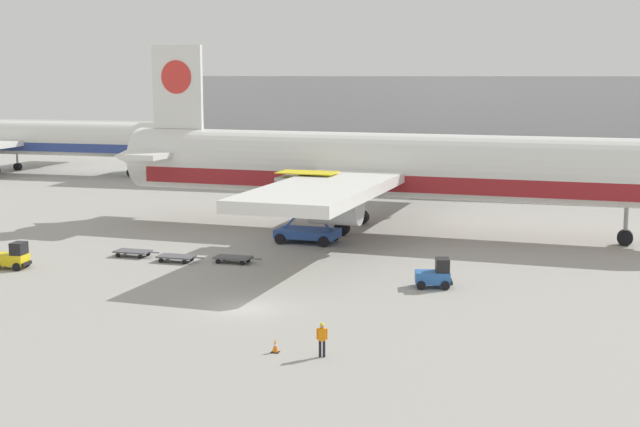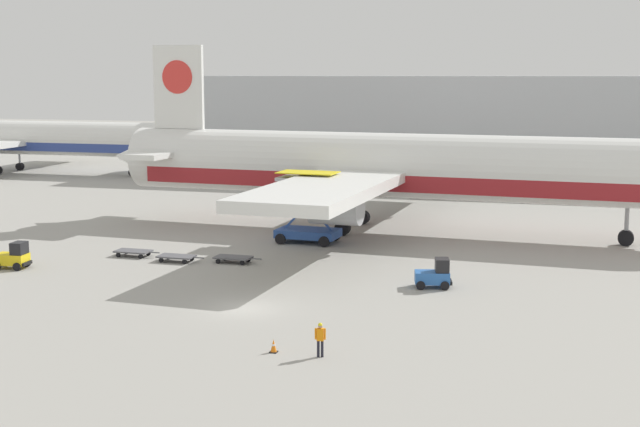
{
  "view_description": "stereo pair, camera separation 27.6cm",
  "coord_description": "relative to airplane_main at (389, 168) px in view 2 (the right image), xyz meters",
  "views": [
    {
      "loc": [
        18.42,
        -49.95,
        14.24
      ],
      "look_at": [
        1.21,
        13.0,
        4.0
      ],
      "focal_mm": 50.0,
      "sensor_mm": 36.0,
      "label": 1
    },
    {
      "loc": [
        18.69,
        -49.88,
        14.24
      ],
      "look_at": [
        1.21,
        13.0,
        4.0
      ],
      "focal_mm": 50.0,
      "sensor_mm": 36.0,
      "label": 2
    }
  ],
  "objects": [
    {
      "name": "terminal_building",
      "position": [
        9.15,
        44.25,
        1.15
      ],
      "size": [
        90.0,
        18.2,
        14.0
      ],
      "color": "#B2B7BC",
      "rests_on": "ground_plane"
    },
    {
      "name": "traffic_cone_near",
      "position": [
        1.24,
        -36.71,
        -5.5
      ],
      "size": [
        0.4,
        0.4,
        0.7
      ],
      "color": "black",
      "rests_on": "ground_plane"
    },
    {
      "name": "airplane_main",
      "position": [
        0.0,
        0.0,
        0.0
      ],
      "size": [
        58.1,
        48.38,
        17.0
      ],
      "rotation": [
        0.0,
        0.0,
        -0.06
      ],
      "color": "white",
      "rests_on": "ground_plane"
    },
    {
      "name": "baggage_dolly_third",
      "position": [
        -8.74,
        -16.52,
        -5.45
      ],
      "size": [
        3.72,
        1.57,
        0.48
      ],
      "rotation": [
        0.0,
        0.0,
        -0.02
      ],
      "color": "#56565B",
      "rests_on": "ground_plane"
    },
    {
      "name": "baggage_tug_mid",
      "position": [
        -23.69,
        -22.73,
        -4.96
      ],
      "size": [
        2.56,
        1.81,
        2.0
      ],
      "rotation": [
        0.0,
        0.0,
        0.08
      ],
      "color": "yellow",
      "rests_on": "ground_plane"
    },
    {
      "name": "ground_crew_near",
      "position": [
        3.77,
        -36.8,
        -4.77
      ],
      "size": [
        0.56,
        0.27,
        1.8
      ],
      "rotation": [
        0.0,
        0.0,
        3.29
      ],
      "color": "black",
      "rests_on": "ground_plane"
    },
    {
      "name": "baggage_tug_foreground",
      "position": [
        7.22,
        -20.36,
        -4.96
      ],
      "size": [
        2.69,
        2.08,
        2.0
      ],
      "rotation": [
        0.0,
        0.0,
        0.22
      ],
      "color": "#2D66B7",
      "rests_on": "ground_plane"
    },
    {
      "name": "baggage_dolly_second",
      "position": [
        -13.07,
        -17.33,
        -5.45
      ],
      "size": [
        3.72,
        1.57,
        0.48
      ],
      "rotation": [
        0.0,
        0.0,
        -0.02
      ],
      "color": "#56565B",
      "rests_on": "ground_plane"
    },
    {
      "name": "ground_plane",
      "position": [
        -3.26,
        -28.94,
        -5.84
      ],
      "size": [
        400.0,
        400.0,
        0.0
      ],
      "primitive_type": "plane",
      "color": "#9E9B93"
    },
    {
      "name": "airplane_distant",
      "position": [
        -60.61,
        34.33,
        -0.94
      ],
      "size": [
        48.69,
        40.28,
        14.26
      ],
      "rotation": [
        0.0,
        0.0,
        -0.0
      ],
      "color": "white",
      "rests_on": "ground_plane"
    },
    {
      "name": "baggage_dolly_lead",
      "position": [
        -17.21,
        -16.38,
        -5.45
      ],
      "size": [
        3.72,
        1.57,
        0.48
      ],
      "rotation": [
        0.0,
        0.0,
        -0.02
      ],
      "color": "#56565B",
      "rests_on": "ground_plane"
    },
    {
      "name": "scissor_lift_loader",
      "position": [
        -5.59,
        -6.98,
        -3.58
      ],
      "size": [
        5.36,
        3.63,
        6.06
      ],
      "rotation": [
        0.0,
        0.0,
        -0.06
      ],
      "color": "#284C99",
      "rests_on": "ground_plane"
    }
  ]
}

